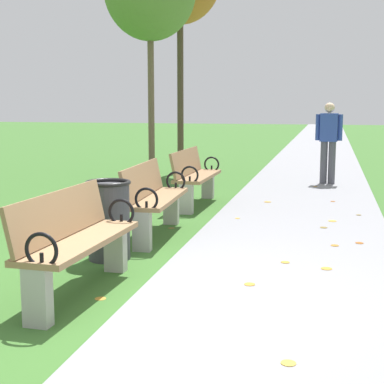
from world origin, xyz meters
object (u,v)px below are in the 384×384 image
at_px(trash_bin, 109,220).
at_px(park_bench_1, 75,240).
at_px(pedestrian_walking, 329,139).
at_px(park_bench_2, 154,198).
at_px(park_bench_3, 195,176).

bearing_deg(trash_bin, park_bench_1, -82.69).
xyz_separation_m(pedestrian_walking, trash_bin, (-2.21, -6.35, -0.50)).
xyz_separation_m(park_bench_1, park_bench_2, (0.00, 2.28, 0.00)).
bearing_deg(pedestrian_walking, park_bench_1, -105.40).
height_order(park_bench_1, park_bench_2, same).
relative_size(park_bench_2, park_bench_3, 1.01).
relative_size(pedestrian_walking, trash_bin, 1.93).
distance_m(park_bench_3, trash_bin, 3.37).
distance_m(park_bench_2, pedestrian_walking, 5.63).
relative_size(park_bench_1, pedestrian_walking, 1.00).
height_order(park_bench_1, pedestrian_walking, pedestrian_walking).
height_order(park_bench_3, pedestrian_walking, pedestrian_walking).
distance_m(park_bench_1, trash_bin, 1.16).
xyz_separation_m(park_bench_2, pedestrian_walking, (2.06, 5.21, 0.44)).
distance_m(park_bench_1, park_bench_2, 2.28).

